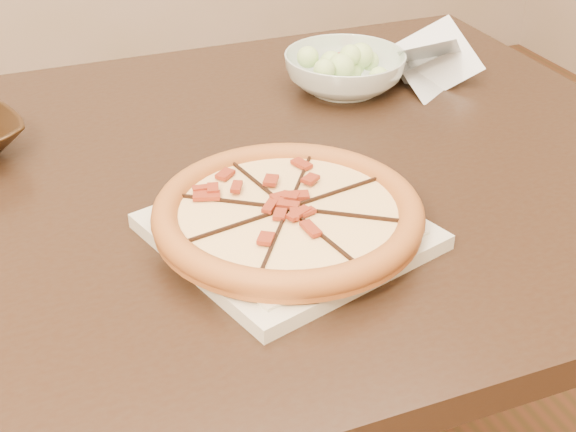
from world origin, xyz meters
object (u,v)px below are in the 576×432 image
object	(u,v)px
dining_table	(160,246)
salad_bowl	(345,72)
pizza	(288,213)
plate	(288,230)

from	to	relation	value
dining_table	salad_bowl	size ratio (longest dim) A/B	7.54
dining_table	pizza	xyz separation A→B (m)	(0.12, -0.18, 0.13)
plate	salad_bowl	world-z (taller)	salad_bowl
plate	dining_table	bearing A→B (deg)	123.23
dining_table	pizza	distance (m)	0.25
salad_bowl	dining_table	bearing A→B (deg)	-151.77
plate	pizza	bearing A→B (deg)	-177.24
dining_table	pizza	world-z (taller)	pizza
salad_bowl	pizza	bearing A→B (deg)	-123.70
pizza	salad_bowl	xyz separation A→B (m)	(0.25, 0.38, -0.00)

